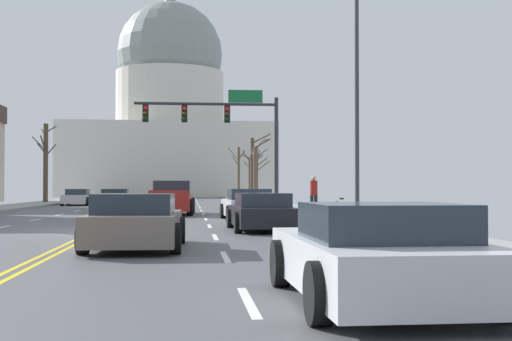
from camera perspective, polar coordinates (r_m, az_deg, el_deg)
ground at (r=22.00m, az=-12.96°, el=-4.85°), size 20.00×180.00×0.20m
signal_gantry at (r=37.52m, az=-2.62°, el=3.99°), size 7.91×0.41×6.58m
street_lamp_right at (r=22.42m, az=7.75°, el=7.83°), size 2.21×0.24×8.17m
capitol_building at (r=99.36m, az=-7.23°, el=4.55°), size 29.44×18.22×30.50m
pickup_truck_near_00 at (r=33.88m, az=-7.09°, el=-2.42°), size 2.34×5.27×1.67m
sedan_near_01 at (r=28.09m, az=-0.67°, el=-2.95°), size 2.17×4.65×1.28m
sedan_near_02 at (r=21.39m, az=0.48°, el=-3.54°), size 2.04×4.49×1.17m
sedan_near_03 at (r=15.25m, az=-10.03°, el=-4.31°), size 2.15×4.26×1.22m
sedan_near_04 at (r=8.23m, az=10.08°, el=-7.04°), size 2.15×4.28×1.18m
sedan_oncoming_00 at (r=42.22m, az=-11.73°, el=-2.40°), size 2.04×4.48×1.24m
sedan_oncoming_01 at (r=51.94m, az=-14.74°, el=-2.21°), size 2.00×4.54×1.20m
bare_tree_00 at (r=74.99m, az=-1.46°, el=-0.00°), size 1.94×1.89×5.60m
bare_tree_02 at (r=60.70m, az=-0.23°, el=0.36°), size 1.85×1.81×6.02m
bare_tree_04 at (r=68.19m, az=-0.48°, el=-0.50°), size 1.78×1.90×4.88m
bare_tree_05 at (r=57.70m, az=-17.21°, el=0.76°), size 1.71×2.21×6.35m
bare_tree_06 at (r=56.41m, az=-0.02°, el=-0.24°), size 2.30×1.86×4.62m
pedestrian_00 at (r=31.31m, az=4.86°, el=-1.85°), size 0.35×0.34×1.73m
bicycle_parked at (r=25.48m, az=7.06°, el=-3.34°), size 0.12×1.77×0.85m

